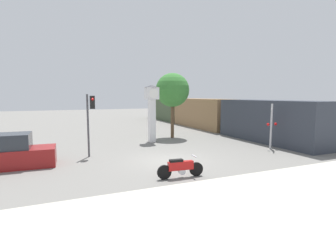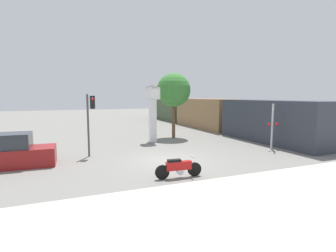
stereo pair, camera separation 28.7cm
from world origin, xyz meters
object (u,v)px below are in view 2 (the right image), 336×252
at_px(traffic_light, 90,114).
at_px(railroad_crossing_signal, 272,124).
at_px(motorcycle, 179,168).
at_px(clock_tower, 153,104).
at_px(freight_train, 205,113).
at_px(street_tree, 174,90).
at_px(parked_car, 11,153).

relative_size(traffic_light, railroad_crossing_signal, 1.20).
relative_size(motorcycle, traffic_light, 0.58).
height_order(clock_tower, freight_train, clock_tower).
bearing_deg(motorcycle, street_tree, 72.11).
bearing_deg(railroad_crossing_signal, freight_train, 80.49).
bearing_deg(railroad_crossing_signal, traffic_light, 167.96).
xyz_separation_m(freight_train, traffic_light, (-14.24, -10.43, 0.97)).
height_order(traffic_light, railroad_crossing_signal, traffic_light).
height_order(railroad_crossing_signal, parked_car, railroad_crossing_signal).
bearing_deg(motorcycle, railroad_crossing_signal, 25.84).
bearing_deg(traffic_light, street_tree, 31.84).
xyz_separation_m(traffic_light, railroad_crossing_signal, (12.06, -2.57, -0.90)).
bearing_deg(motorcycle, clock_tower, 82.49).
xyz_separation_m(motorcycle, freight_train, (11.02, 16.45, 1.22)).
xyz_separation_m(motorcycle, railroad_crossing_signal, (8.84, 3.44, 1.29)).
bearing_deg(clock_tower, street_tree, 28.57).
bearing_deg(clock_tower, freight_train, 37.84).
distance_m(motorcycle, clock_tower, 10.01).
distance_m(traffic_light, street_tree, 9.17).
bearing_deg(parked_car, street_tree, 27.99).
bearing_deg(freight_train, parked_car, -148.35).
bearing_deg(street_tree, freight_train, 40.79).
relative_size(traffic_light, street_tree, 0.67).
bearing_deg(parked_car, freight_train, 33.99).
relative_size(traffic_light, parked_car, 0.91).
relative_size(clock_tower, traffic_light, 1.20).
relative_size(railroad_crossing_signal, parked_car, 0.75).
bearing_deg(street_tree, traffic_light, -148.16).
xyz_separation_m(freight_train, railroad_crossing_signal, (-2.18, -13.00, 0.07)).
height_order(railroad_crossing_signal, street_tree, street_tree).
distance_m(freight_train, railroad_crossing_signal, 13.19).
height_order(traffic_light, street_tree, street_tree).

